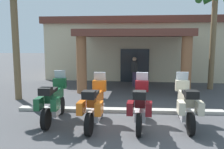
{
  "coord_description": "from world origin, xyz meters",
  "views": [
    {
      "loc": [
        -0.35,
        -7.7,
        2.7
      ],
      "look_at": [
        -1.08,
        2.75,
        1.2
      ],
      "focal_mm": 39.47,
      "sensor_mm": 36.0,
      "label": 1
    }
  ],
  "objects": [
    {
      "name": "palm_tree_near_portico",
      "position": [
        4.11,
        5.88,
        4.2
      ],
      "size": [
        2.06,
        2.09,
        5.63
      ],
      "color": "brown",
      "rests_on": "ground_plane"
    },
    {
      "name": "ground_plane",
      "position": [
        0.0,
        0.0,
        0.0
      ],
      "size": [
        80.0,
        80.0,
        0.0
      ],
      "primitive_type": "plane",
      "color": "#424244"
    },
    {
      "name": "motorcycle_orange",
      "position": [
        -1.4,
        -0.37,
        0.7
      ],
      "size": [
        0.73,
        2.21,
        1.61
      ],
      "rotation": [
        0.0,
        0.0,
        1.49
      ],
      "color": "black",
      "rests_on": "ground_plane"
    },
    {
      "name": "motorcycle_green",
      "position": [
        -2.82,
        0.0,
        0.7
      ],
      "size": [
        0.7,
        2.21,
        1.61
      ],
      "rotation": [
        0.0,
        0.0,
        1.56
      ],
      "color": "black",
      "rests_on": "ground_plane"
    },
    {
      "name": "motorcycle_maroon",
      "position": [
        0.01,
        -0.3,
        0.7
      ],
      "size": [
        0.74,
        2.21,
        1.61
      ],
      "rotation": [
        0.0,
        0.0,
        1.48
      ],
      "color": "black",
      "rests_on": "ground_plane"
    },
    {
      "name": "motel_building",
      "position": [
        0.16,
        11.18,
        2.12
      ],
      "size": [
        12.7,
        11.42,
        4.16
      ],
      "rotation": [
        0.0,
        0.0,
        -0.05
      ],
      "color": "beige",
      "rests_on": "ground_plane"
    },
    {
      "name": "motorcycle_cream",
      "position": [
        1.43,
        -0.13,
        0.7
      ],
      "size": [
        0.71,
        2.21,
        1.61
      ],
      "rotation": [
        0.0,
        0.0,
        1.54
      ],
      "color": "black",
      "rests_on": "ground_plane"
    },
    {
      "name": "curb_strip",
      "position": [
        -0.7,
        1.26,
        0.06
      ],
      "size": [
        7.67,
        0.36,
        0.12
      ],
      "primitive_type": "cube",
      "color": "#ADA89E",
      "rests_on": "ground_plane"
    },
    {
      "name": "pedestrian",
      "position": [
        -0.05,
        6.4,
        0.98
      ],
      "size": [
        0.32,
        0.5,
        1.7
      ],
      "rotation": [
        0.0,
        0.0,
        0.38
      ],
      "color": "#3F334C",
      "rests_on": "ground_plane"
    }
  ]
}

